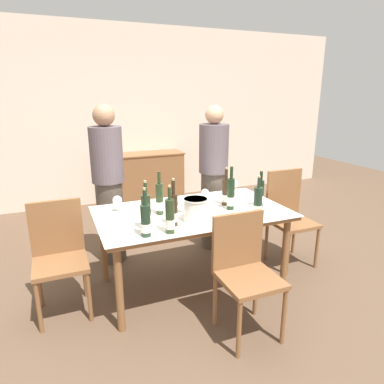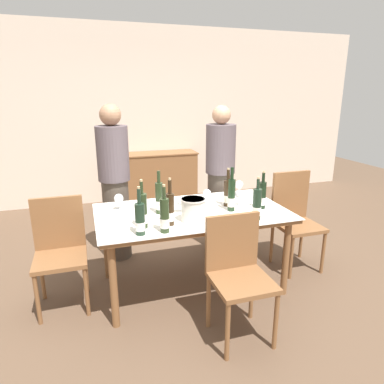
# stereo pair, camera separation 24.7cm
# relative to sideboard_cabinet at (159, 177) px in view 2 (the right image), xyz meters

# --- Properties ---
(ground_plane) EXTENTS (12.00, 12.00, 0.00)m
(ground_plane) POSITION_rel_sideboard_cabinet_xyz_m (-0.28, -2.68, -0.41)
(ground_plane) COLOR brown
(back_wall) EXTENTS (8.00, 0.10, 2.80)m
(back_wall) POSITION_rel_sideboard_cabinet_xyz_m (-0.28, 0.29, 0.99)
(back_wall) COLOR beige
(back_wall) RESTS_ON ground_plane
(sideboard_cabinet) EXTENTS (1.24, 0.46, 0.83)m
(sideboard_cabinet) POSITION_rel_sideboard_cabinet_xyz_m (0.00, 0.00, 0.00)
(sideboard_cabinet) COLOR brown
(sideboard_cabinet) RESTS_ON ground_plane
(dining_table) EXTENTS (1.70, 0.98, 0.75)m
(dining_table) POSITION_rel_sideboard_cabinet_xyz_m (-0.28, -2.68, 0.26)
(dining_table) COLOR brown
(dining_table) RESTS_ON ground_plane
(ice_bucket) EXTENTS (0.21, 0.21, 0.19)m
(ice_bucket) POSITION_rel_sideboard_cabinet_xyz_m (-0.34, -2.91, 0.44)
(ice_bucket) COLOR white
(ice_bucket) RESTS_ON dining_table
(wine_bottle_0) EXTENTS (0.07, 0.07, 0.38)m
(wine_bottle_0) POSITION_rel_sideboard_cabinet_xyz_m (-0.57, -2.64, 0.47)
(wine_bottle_0) COLOR #28381E
(wine_bottle_0) RESTS_ON dining_table
(wine_bottle_1) EXTENTS (0.08, 0.08, 0.39)m
(wine_bottle_1) POSITION_rel_sideboard_cabinet_xyz_m (-0.77, -2.93, 0.47)
(wine_bottle_1) COLOR #28381E
(wine_bottle_1) RESTS_ON dining_table
(wine_bottle_2) EXTENTS (0.07, 0.07, 0.37)m
(wine_bottle_2) POSITION_rel_sideboard_cabinet_xyz_m (0.17, -3.04, 0.46)
(wine_bottle_2) COLOR #1E3323
(wine_bottle_2) RESTS_ON dining_table
(wine_bottle_3) EXTENTS (0.07, 0.07, 0.36)m
(wine_bottle_3) POSITION_rel_sideboard_cabinet_xyz_m (0.09, -2.63, 0.46)
(wine_bottle_3) COLOR #332314
(wine_bottle_3) RESTS_ON dining_table
(wine_bottle_4) EXTENTS (0.07, 0.07, 0.40)m
(wine_bottle_4) POSITION_rel_sideboard_cabinet_xyz_m (0.06, -2.77, 0.48)
(wine_bottle_4) COLOR black
(wine_bottle_4) RESTS_ON dining_table
(wine_bottle_5) EXTENTS (0.08, 0.08, 0.37)m
(wine_bottle_5) POSITION_rel_sideboard_cabinet_xyz_m (-0.81, -3.06, 0.45)
(wine_bottle_5) COLOR #1E3323
(wine_bottle_5) RESTS_ON dining_table
(wine_bottle_6) EXTENTS (0.07, 0.07, 0.38)m
(wine_bottle_6) POSITION_rel_sideboard_cabinet_xyz_m (-0.62, -3.07, 0.46)
(wine_bottle_6) COLOR #28381E
(wine_bottle_6) RESTS_ON dining_table
(wine_bottle_7) EXTENTS (0.07, 0.07, 0.35)m
(wine_bottle_7) POSITION_rel_sideboard_cabinet_xyz_m (0.36, -2.80, 0.46)
(wine_bottle_7) COLOR black
(wine_bottle_7) RESTS_ON dining_table
(wine_bottle_8) EXTENTS (0.07, 0.07, 0.39)m
(wine_bottle_8) POSITION_rel_sideboard_cabinet_xyz_m (-0.55, -2.94, 0.47)
(wine_bottle_8) COLOR #332314
(wine_bottle_8) RESTS_ON dining_table
(wine_glass_0) EXTENTS (0.08, 0.08, 0.14)m
(wine_glass_0) POSITION_rel_sideboard_cabinet_xyz_m (-0.38, -2.68, 0.43)
(wine_glass_0) COLOR white
(wine_glass_0) RESTS_ON dining_table
(wine_glass_1) EXTENTS (0.08, 0.08, 0.15)m
(wine_glass_1) POSITION_rel_sideboard_cabinet_xyz_m (-0.08, -2.52, 0.44)
(wine_glass_1) COLOR white
(wine_glass_1) RESTS_ON dining_table
(wine_glass_2) EXTENTS (0.08, 0.08, 0.16)m
(wine_glass_2) POSITION_rel_sideboard_cabinet_xyz_m (0.19, -2.66, 0.44)
(wine_glass_2) COLOR white
(wine_glass_2) RESTS_ON dining_table
(wine_glass_3) EXTENTS (0.08, 0.08, 0.15)m
(wine_glass_3) POSITION_rel_sideboard_cabinet_xyz_m (-0.90, -2.44, 0.44)
(wine_glass_3) COLOR white
(wine_glass_3) RESTS_ON dining_table
(wine_glass_4) EXTENTS (0.08, 0.08, 0.15)m
(wine_glass_4) POSITION_rel_sideboard_cabinet_xyz_m (0.35, -2.32, 0.43)
(wine_glass_4) COLOR white
(wine_glass_4) RESTS_ON dining_table
(chair_left_end) EXTENTS (0.42, 0.42, 0.93)m
(chair_left_end) POSITION_rel_sideboard_cabinet_xyz_m (-1.42, -2.59, 0.12)
(chair_left_end) COLOR brown
(chair_left_end) RESTS_ON ground_plane
(chair_right_end) EXTENTS (0.42, 0.42, 0.99)m
(chair_right_end) POSITION_rel_sideboard_cabinet_xyz_m (0.86, -2.59, 0.15)
(chair_right_end) COLOR brown
(chair_right_end) RESTS_ON ground_plane
(chair_near_front) EXTENTS (0.42, 0.42, 0.92)m
(chair_near_front) POSITION_rel_sideboard_cabinet_xyz_m (-0.16, -3.40, 0.12)
(chair_near_front) COLOR brown
(chair_near_front) RESTS_ON ground_plane
(person_host) EXTENTS (0.33, 0.33, 1.67)m
(person_host) POSITION_rel_sideboard_cabinet_xyz_m (-0.88, -1.86, 0.43)
(person_host) COLOR #51473D
(person_host) RESTS_ON ground_plane
(person_guest_left) EXTENTS (0.33, 0.33, 1.65)m
(person_guest_left) POSITION_rel_sideboard_cabinet_xyz_m (0.29, -1.95, 0.41)
(person_guest_left) COLOR #51473D
(person_guest_left) RESTS_ON ground_plane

